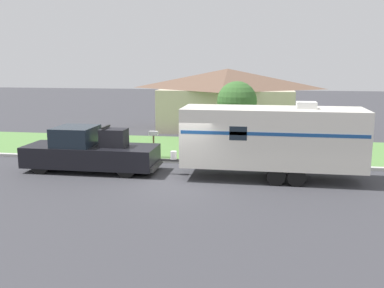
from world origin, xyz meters
The scene contains 8 objects.
ground_plane centered at (0.00, 0.00, 0.00)m, with size 120.00×120.00×0.00m, color #38383D.
curb_strip centered at (0.00, 3.75, 0.07)m, with size 80.00×0.30×0.14m.
lawn_strip centered at (0.00, 7.40, 0.01)m, with size 80.00×7.00×0.03m.
house_across_street centered at (0.67, 15.18, 2.29)m, with size 10.16×6.91×4.44m.
pickup_truck centered at (-4.49, 1.54, 0.90)m, with size 6.16×2.08×2.10m.
travel_trailer centered at (3.68, 1.54, 1.80)m, with size 8.61×2.38×3.32m.
mailbox centered at (-2.30, 4.70, 1.07)m, with size 0.48×0.20×1.40m.
tree_in_yard centered at (1.89, 6.46, 2.83)m, with size 2.14×2.14×3.93m.
Camera 1 is at (3.21, -16.56, 4.95)m, focal length 40.00 mm.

